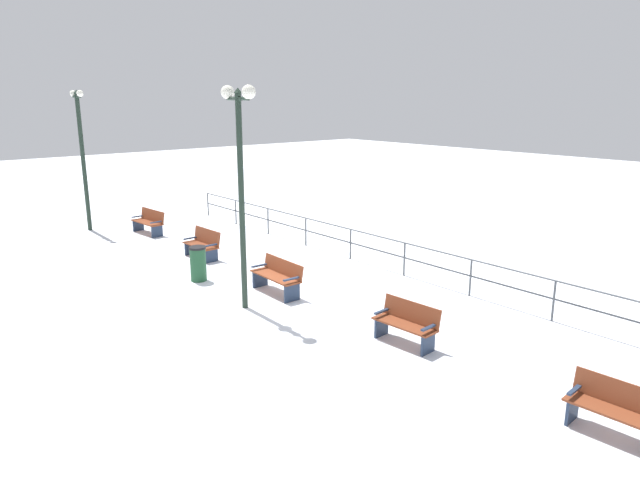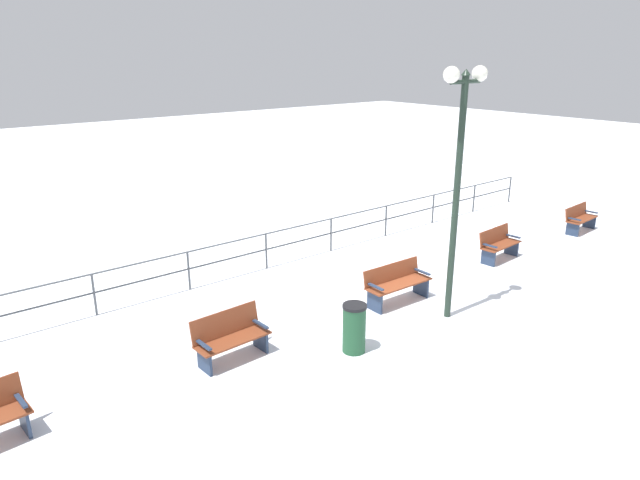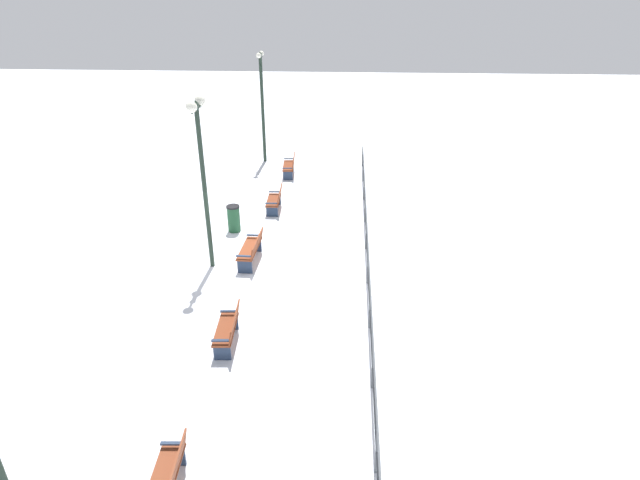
{
  "view_description": "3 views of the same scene",
  "coord_description": "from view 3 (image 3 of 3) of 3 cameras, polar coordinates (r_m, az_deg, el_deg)",
  "views": [
    {
      "loc": [
        8.29,
        11.39,
        4.96
      ],
      "look_at": [
        -2.38,
        -1.17,
        0.8
      ],
      "focal_mm": 31.86,
      "sensor_mm": 36.0,
      "label": 1
    },
    {
      "loc": [
        8.2,
        -8.86,
        5.47
      ],
      "look_at": [
        -2.24,
        -0.38,
        0.98
      ],
      "focal_mm": 31.73,
      "sensor_mm": 36.0,
      "label": 2
    },
    {
      "loc": [
        -2.97,
        14.52,
        8.03
      ],
      "look_at": [
        -2.16,
        0.87,
        1.27
      ],
      "focal_mm": 29.23,
      "sensor_mm": 36.0,
      "label": 3
    }
  ],
  "objects": [
    {
      "name": "bench_nearest",
      "position": [
        24.38,
        -3.29,
        8.16
      ],
      "size": [
        0.66,
        1.65,
        0.89
      ],
      "rotation": [
        0.0,
        0.0,
        0.07
      ],
      "color": "brown",
      "rests_on": "ground"
    },
    {
      "name": "trash_bin",
      "position": [
        18.85,
        -9.43,
        2.34
      ],
      "size": [
        0.46,
        0.46,
        0.97
      ],
      "color": "#1E4C2D",
      "rests_on": "ground"
    },
    {
      "name": "bench_third",
      "position": [
        16.64,
        -7.47,
        -0.96
      ],
      "size": [
        0.62,
        1.69,
        0.88
      ],
      "rotation": [
        0.0,
        0.0,
        -0.03
      ],
      "color": "brown",
      "rests_on": "ground"
    },
    {
      "name": "lamppost_middle",
      "position": [
        15.47,
        -12.88,
        8.96
      ],
      "size": [
        0.31,
        1.17,
        5.23
      ],
      "color": "#1E2D23",
      "rests_on": "ground"
    },
    {
      "name": "bench_second",
      "position": [
        20.43,
        -4.88,
        4.44
      ],
      "size": [
        0.61,
        1.45,
        0.91
      ],
      "rotation": [
        0.0,
        0.0,
        0.04
      ],
      "color": "brown",
      "rests_on": "ground"
    },
    {
      "name": "ground_plane",
      "position": [
        16.85,
        -7.18,
        -2.39
      ],
      "size": [
        80.0,
        80.0,
        0.0
      ],
      "primitive_type": "plane",
      "color": "white",
      "rests_on": "ground"
    },
    {
      "name": "bench_fourth",
      "position": [
        13.08,
        -9.97,
        -9.55
      ],
      "size": [
        0.59,
        1.43,
        0.87
      ],
      "rotation": [
        0.0,
        0.0,
        0.06
      ],
      "color": "brown",
      "rests_on": "ground"
    },
    {
      "name": "waterfront_railing",
      "position": [
        16.29,
        5.19,
        -0.68
      ],
      "size": [
        0.05,
        20.16,
        0.98
      ],
      "color": "#4C5156",
      "rests_on": "ground"
    },
    {
      "name": "lamppost_near",
      "position": [
        25.87,
        -6.36,
        15.29
      ],
      "size": [
        0.24,
        1.0,
        5.22
      ],
      "color": "#1E2D23",
      "rests_on": "ground"
    },
    {
      "name": "bench_fifth",
      "position": [
        10.14,
        -16.29,
        -23.57
      ],
      "size": [
        0.57,
        1.45,
        0.83
      ],
      "rotation": [
        0.0,
        0.0,
        0.06
      ],
      "color": "brown",
      "rests_on": "ground"
    }
  ]
}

